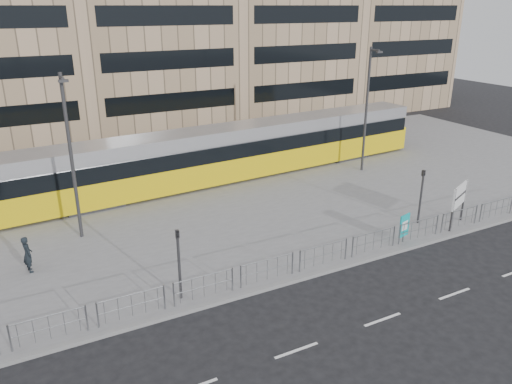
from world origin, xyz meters
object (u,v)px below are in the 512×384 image
tram (234,152)px  station_sign (459,197)px  ad_panel (404,226)px  lamp_post_east (367,106)px  pedestrian (28,254)px  lamp_post_west (71,152)px  traffic_light_east (422,190)px  traffic_light_west (179,256)px

tram → station_sign: size_ratio=13.01×
ad_panel → lamp_post_east: (5.82, 10.40, 3.90)m
pedestrian → lamp_post_west: bearing=-57.4°
station_sign → lamp_post_west: (-18.58, 8.20, 2.96)m
pedestrian → traffic_light_east: traffic_light_east is taller
traffic_light_west → lamp_post_west: lamp_post_west is taller
pedestrian → lamp_post_east: size_ratio=0.20×
station_sign → ad_panel: station_sign is taller
traffic_light_east → traffic_light_west: bearing=175.8°
pedestrian → traffic_light_west: bearing=-146.5°
pedestrian → traffic_light_west: size_ratio=0.56×
ad_panel → traffic_light_east: 3.03m
ad_panel → pedestrian: size_ratio=0.87×
station_sign → ad_panel: (-4.02, -0.16, -0.78)m
pedestrian → lamp_post_west: size_ratio=0.20×
tram → lamp_post_west: (-11.35, -5.12, 2.79)m
traffic_light_east → lamp_post_east: (3.37, 8.99, 2.81)m
tram → traffic_light_west: 15.79m
traffic_light_east → ad_panel: bearing=-158.6°
station_sign → traffic_light_west: (-15.97, 0.18, 0.31)m
traffic_light_east → lamp_post_west: size_ratio=0.36×
station_sign → pedestrian: size_ratio=1.39×
station_sign → lamp_post_west: size_ratio=0.28×
traffic_light_east → lamp_post_west: bearing=149.3°
tram → traffic_light_west: tram is taller
traffic_light_west → traffic_light_east: size_ratio=1.00×
pedestrian → station_sign: bearing=-116.0°
station_sign → lamp_post_west: 20.52m
ad_panel → traffic_light_west: traffic_light_west is taller
lamp_post_west → traffic_light_west: bearing=-72.0°
tram → traffic_light_west: size_ratio=10.11×
station_sign → lamp_post_east: bearing=56.2°
lamp_post_west → lamp_post_east: (20.38, 2.03, 0.16)m
lamp_post_west → tram: bearing=24.3°
lamp_post_east → ad_panel: bearing=-119.2°
tram → station_sign: 15.16m
ad_panel → lamp_post_east: lamp_post_east is taller
traffic_light_west → lamp_post_east: size_ratio=0.35×
traffic_light_east → lamp_post_east: 10.00m
lamp_post_east → tram: bearing=161.1°
traffic_light_west → station_sign: bearing=7.5°
traffic_light_west → traffic_light_east: 14.44m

